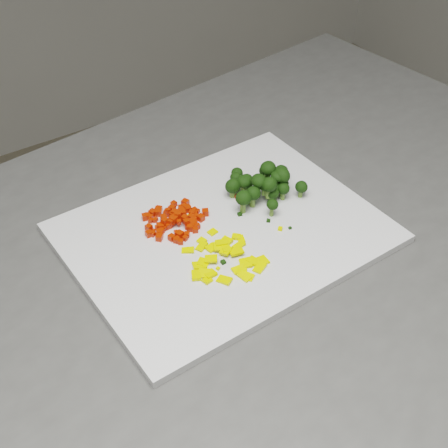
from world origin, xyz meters
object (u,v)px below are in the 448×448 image
cutting_board (224,233)px  counter_block (254,411)px  carrot_pile (176,216)px  pepper_pile (224,254)px  broccoli_pile (266,179)px

cutting_board → counter_block: bearing=-13.9°
counter_block → carrot_pile: 0.49m
counter_block → pepper_pile: 0.48m
carrot_pile → broccoli_pile: size_ratio=0.83×
counter_block → carrot_pile: carrot_pile is taller
cutting_board → carrot_pile: (-0.05, 0.05, 0.02)m
cutting_board → broccoli_pile: (0.09, 0.03, 0.03)m
cutting_board → carrot_pile: 0.07m
carrot_pile → cutting_board: bearing=-46.2°
cutting_board → carrot_pile: size_ratio=4.50×
cutting_board → broccoli_pile: size_ratio=3.75×
broccoli_pile → cutting_board: bearing=-160.0°
cutting_board → broccoli_pile: 0.10m
carrot_pile → broccoli_pile: bearing=-5.8°
pepper_pile → carrot_pile: bearing=99.7°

